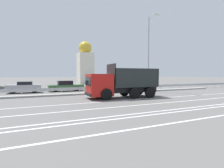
{
  "coord_description": "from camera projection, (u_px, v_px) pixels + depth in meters",
  "views": [
    {
      "loc": [
        -7.3,
        -16.89,
        2.25
      ],
      "look_at": [
        0.78,
        0.43,
        1.24
      ],
      "focal_mm": 28.0,
      "sensor_mm": 36.0,
      "label": 1
    }
  ],
  "objects": [
    {
      "name": "median_guardrail",
      "position": [
        96.0,
        88.0,
        21.7
      ],
      "size": [
        66.28,
        0.09,
        0.78
      ],
      "color": "#9EA0A5",
      "rests_on": "ground_plane"
    },
    {
      "name": "parked_car_4",
      "position": [
        66.0,
        86.0,
        24.06
      ],
      "size": [
        4.7,
        1.83,
        1.45
      ],
      "rotation": [
        0.0,
        0.0,
        -1.58
      ],
      "color": "#335B33",
      "rests_on": "ground_plane"
    },
    {
      "name": "median_island",
      "position": [
        98.0,
        93.0,
        20.83
      ],
      "size": [
        36.45,
        1.1,
        0.18
      ],
      "primitive_type": "cube",
      "color": "gray",
      "rests_on": "ground_plane"
    },
    {
      "name": "lane_strip_2",
      "position": [
        173.0,
        110.0,
        11.26
      ],
      "size": [
        66.28,
        0.16,
        0.01
      ],
      "primitive_type": "cube",
      "color": "silver",
      "rests_on": "ground_plane"
    },
    {
      "name": "parked_car_3",
      "position": [
        24.0,
        87.0,
        21.7
      ],
      "size": [
        4.0,
        2.03,
        1.42
      ],
      "rotation": [
        0.0,
        0.0,
        1.51
      ],
      "color": "#A3A3A8",
      "rests_on": "ground_plane"
    },
    {
      "name": "dump_truck",
      "position": [
        115.0,
        85.0,
        16.94
      ],
      "size": [
        7.21,
        3.01,
        3.29
      ],
      "rotation": [
        0.0,
        0.0,
        1.5
      ],
      "color": "red",
      "rests_on": "ground_plane"
    },
    {
      "name": "church_tower",
      "position": [
        85.0,
        63.0,
        43.74
      ],
      "size": [
        3.6,
        3.6,
        11.45
      ],
      "color": "silver",
      "rests_on": "ground_plane"
    },
    {
      "name": "lane_strip_1",
      "position": [
        150.0,
        104.0,
        13.39
      ],
      "size": [
        66.28,
        0.16,
        0.01
      ],
      "primitive_type": "cube",
      "color": "silver",
      "rests_on": "ground_plane"
    },
    {
      "name": "ground_plane",
      "position": [
        107.0,
        96.0,
        18.48
      ],
      "size": [
        320.0,
        320.0,
        0.0
      ],
      "primitive_type": "plane",
      "color": "#605E5B"
    },
    {
      "name": "lane_strip_3",
      "position": [
        180.0,
        111.0,
        10.71
      ],
      "size": [
        66.28,
        0.16,
        0.01
      ],
      "primitive_type": "cube",
      "color": "silver",
      "rests_on": "ground_plane"
    },
    {
      "name": "street_lamp_1",
      "position": [
        149.0,
        51.0,
        23.32
      ],
      "size": [
        0.72,
        1.93,
        9.94
      ],
      "color": "#ADADB2",
      "rests_on": "ground_plane"
    },
    {
      "name": "median_road_sign",
      "position": [
        137.0,
        83.0,
        23.07
      ],
      "size": [
        0.71,
        0.16,
        2.21
      ],
      "color": "white",
      "rests_on": "ground_plane"
    },
    {
      "name": "lane_strip_0",
      "position": [
        132.0,
        100.0,
        15.69
      ],
      "size": [
        66.28,
        0.16,
        0.01
      ],
      "primitive_type": "cube",
      "color": "silver",
      "rests_on": "ground_plane"
    },
    {
      "name": "lane_strip_4",
      "position": [
        206.0,
        118.0,
        9.09
      ],
      "size": [
        66.28,
        0.16,
        0.01
      ],
      "primitive_type": "cube",
      "color": "silver",
      "rests_on": "ground_plane"
    }
  ]
}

